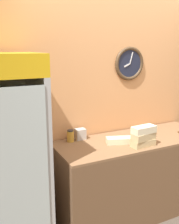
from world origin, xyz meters
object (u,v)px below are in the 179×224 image
sandwich_stack_bottom (143,143)px  sandwich_stack_middle (143,136)px  napkin_dispenser (80,134)px  sandwich_stack_top (144,130)px  sandwich_flat_left (119,140)px  condiment_jar (70,136)px

sandwich_stack_bottom → sandwich_stack_middle: sandwich_stack_middle is taller
sandwich_stack_bottom → napkin_dispenser: 0.69m
sandwich_stack_top → sandwich_flat_left: bearing=133.6°
napkin_dispenser → sandwich_stack_middle: bearing=-44.2°
sandwich_stack_middle → sandwich_flat_left: bearing=133.6°
sandwich_stack_top → condiment_jar: size_ratio=1.99×
sandwich_stack_bottom → sandwich_flat_left: (-0.18, 0.18, -0.00)m
sandwich_flat_left → sandwich_stack_top: bearing=-46.4°
napkin_dispenser → sandwich_stack_top: bearing=-44.2°
sandwich_stack_top → sandwich_flat_left: (-0.18, 0.18, -0.15)m
sandwich_stack_bottom → condiment_jar: 0.78m
sandwich_stack_bottom → sandwich_flat_left: bearing=133.6°
sandwich_stack_middle → sandwich_flat_left: 0.27m
sandwich_stack_top → napkin_dispenser: size_ratio=2.22×
sandwich_stack_middle → napkin_dispenser: size_ratio=2.26×
sandwich_stack_top → napkin_dispenser: sandwich_stack_top is taller
condiment_jar → sandwich_stack_bottom: bearing=-36.3°
napkin_dispenser → sandwich_flat_left: bearing=-43.0°
sandwich_stack_middle → condiment_jar: (-0.63, 0.46, -0.04)m
sandwich_stack_bottom → sandwich_stack_top: bearing=0.0°
sandwich_stack_middle → napkin_dispenser: bearing=135.8°
sandwich_stack_middle → condiment_jar: 0.78m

